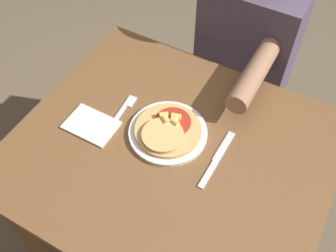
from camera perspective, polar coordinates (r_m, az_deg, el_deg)
ground_plane at (r=1.87m, az=0.30°, el=-16.75°), size 8.00×8.00×0.00m
dining_table at (r=1.30m, az=0.42°, el=-6.89°), size 0.94×0.81×0.78m
plate at (r=1.21m, az=0.00°, el=-0.95°), size 0.24×0.24×0.01m
pizza at (r=1.19m, az=-0.09°, el=-0.54°), size 0.20×0.20×0.04m
fork at (r=1.27m, az=-6.72°, el=2.03°), size 0.03×0.18×0.00m
knife at (r=1.16m, az=7.03°, el=-4.91°), size 0.02×0.22×0.00m
napkin at (r=1.25m, az=-11.08°, el=0.14°), size 0.16×0.11×0.01m
person_diner at (r=1.60m, az=11.20°, el=10.04°), size 0.36×0.52×1.19m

